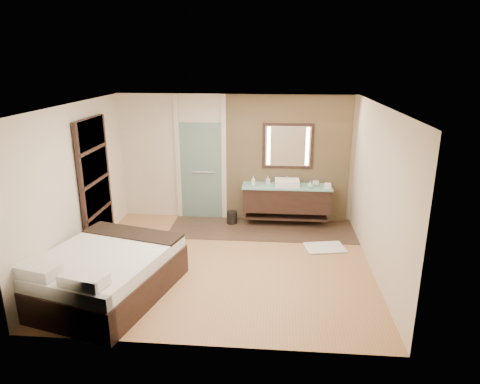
# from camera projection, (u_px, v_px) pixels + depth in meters

# --- Properties ---
(floor) EXTENTS (5.00, 5.00, 0.00)m
(floor) POSITION_uv_depth(u_px,v_px,m) (224.00, 263.00, 7.42)
(floor) COLOR #A87246
(floor) RESTS_ON ground
(tile_strip) EXTENTS (3.80, 1.30, 0.01)m
(tile_strip) POSITION_uv_depth(u_px,v_px,m) (262.00, 229.00, 8.89)
(tile_strip) COLOR #35251D
(tile_strip) RESTS_ON floor
(stone_wall) EXTENTS (2.60, 0.08, 2.70)m
(stone_wall) POSITION_uv_depth(u_px,v_px,m) (287.00, 160.00, 9.03)
(stone_wall) COLOR tan
(stone_wall) RESTS_ON floor
(vanity) EXTENTS (1.85, 0.55, 0.88)m
(vanity) POSITION_uv_depth(u_px,v_px,m) (286.00, 198.00, 8.98)
(vanity) COLOR black
(vanity) RESTS_ON stone_wall
(mirror_unit) EXTENTS (1.06, 0.04, 0.96)m
(mirror_unit) POSITION_uv_depth(u_px,v_px,m) (288.00, 146.00, 8.89)
(mirror_unit) COLOR black
(mirror_unit) RESTS_ON stone_wall
(frosted_door) EXTENTS (1.10, 0.12, 2.70)m
(frosted_door) POSITION_uv_depth(u_px,v_px,m) (201.00, 167.00, 9.24)
(frosted_door) COLOR #A0CBC1
(frosted_door) RESTS_ON floor
(shoji_partition) EXTENTS (0.06, 1.20, 2.40)m
(shoji_partition) POSITION_uv_depth(u_px,v_px,m) (96.00, 183.00, 7.83)
(shoji_partition) COLOR black
(shoji_partition) RESTS_ON floor
(bed) EXTENTS (2.19, 2.49, 0.82)m
(bed) POSITION_uv_depth(u_px,v_px,m) (104.00, 273.00, 6.35)
(bed) COLOR black
(bed) RESTS_ON floor
(bath_mat) EXTENTS (0.80, 0.63, 0.02)m
(bath_mat) POSITION_uv_depth(u_px,v_px,m) (325.00, 247.00, 7.98)
(bath_mat) COLOR silver
(bath_mat) RESTS_ON floor
(waste_bin) EXTENTS (0.29, 0.29, 0.28)m
(waste_bin) POSITION_uv_depth(u_px,v_px,m) (232.00, 218.00, 9.14)
(waste_bin) COLOR black
(waste_bin) RESTS_ON floor
(tissue_box) EXTENTS (0.13, 0.13, 0.10)m
(tissue_box) POSITION_uv_depth(u_px,v_px,m) (328.00, 186.00, 8.69)
(tissue_box) COLOR white
(tissue_box) RESTS_ON vanity
(soap_bottle_a) EXTENTS (0.09, 0.09, 0.21)m
(soap_bottle_a) POSITION_uv_depth(u_px,v_px,m) (253.00, 181.00, 8.83)
(soap_bottle_a) COLOR silver
(soap_bottle_a) RESTS_ON vanity
(soap_bottle_b) EXTENTS (0.09, 0.09, 0.17)m
(soap_bottle_b) POSITION_uv_depth(u_px,v_px,m) (268.00, 180.00, 8.98)
(soap_bottle_b) COLOR #B2B2B2
(soap_bottle_b) RESTS_ON vanity
(soap_bottle_c) EXTENTS (0.13, 0.13, 0.14)m
(soap_bottle_c) POSITION_uv_depth(u_px,v_px,m) (310.00, 185.00, 8.71)
(soap_bottle_c) COLOR #A4CFC5
(soap_bottle_c) RESTS_ON vanity
(cup) EXTENTS (0.18, 0.18, 0.11)m
(cup) POSITION_uv_depth(u_px,v_px,m) (316.00, 183.00, 8.86)
(cup) COLOR silver
(cup) RESTS_ON vanity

